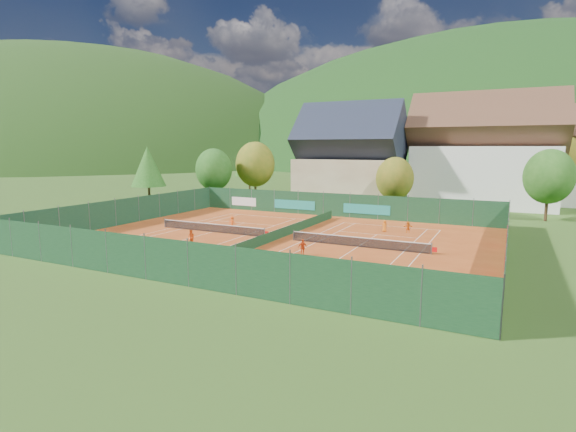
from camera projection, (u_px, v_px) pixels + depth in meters
The scene contains 30 objects.
ground at pixel (279, 239), 43.87m from camera, with size 600.00×600.00×0.00m, color #2B4C17.
clay_pad at pixel (279, 239), 43.87m from camera, with size 40.00×32.00×0.01m, color #A14217.
court_markings_left at pixel (212, 232), 47.39m from camera, with size 11.03×23.83×0.00m.
court_markings_right at pixel (358, 247), 40.34m from camera, with size 11.03×23.83×0.00m.
tennis_net_left at pixel (213, 228), 47.25m from camera, with size 13.30×0.10×1.02m.
tennis_net_right at pixel (359, 242), 40.20m from camera, with size 13.30×0.10×1.02m.
court_divider at pixel (279, 234), 43.79m from camera, with size 0.03×28.80×1.00m.
fence_north at pixel (333, 205), 57.99m from camera, with size 40.00×0.10×3.00m.
fence_south at pixel (166, 261), 29.48m from camera, with size 40.00×0.04×3.00m.
fence_west at pixel (127, 211), 52.45m from camera, with size 0.04×32.00×3.00m.
fence_east at pixel (507, 243), 34.88m from camera, with size 0.09×32.00×3.00m.
chalet at pixel (350, 162), 70.72m from camera, with size 16.20×12.00×16.00m.
hotel_block_a at pixel (484, 157), 67.54m from camera, with size 21.60×11.00×17.25m.
tree_west_front at pixel (214, 170), 70.43m from camera, with size 5.72×5.72×8.69m.
tree_west_mid at pixel (255, 164), 73.87m from camera, with size 6.44×6.44×9.78m.
tree_west_back at pixel (249, 159), 83.49m from camera, with size 5.60×5.60×10.00m.
tree_center at pixel (395, 179), 59.96m from camera, with size 5.01×5.01×7.60m.
tree_east_front at pixel (549, 177), 53.70m from camera, with size 5.72×5.72×8.69m.
tree_west_side at pixel (148, 166), 65.89m from camera, with size 5.04×5.04×9.00m.
tree_east_back at pixel (558, 162), 66.77m from camera, with size 7.15×7.15×10.86m.
mountain_backdrop at pixel (525, 237), 243.88m from camera, with size 820.00×530.00×242.00m.
ball_hopper at pixel (348, 274), 29.91m from camera, with size 0.34×0.34×0.80m.
loose_ball_0 at pixel (165, 246), 40.47m from camera, with size 0.07×0.07×0.07m, color #CCD833.
loose_ball_1 at pixel (267, 260), 35.48m from camera, with size 0.07×0.07×0.07m, color #CCD833.
player_left_near at pixel (126, 239), 40.79m from camera, with size 0.43×0.28×1.19m, color #DD4913.
player_left_mid at pixel (191, 237), 41.08m from camera, with size 0.69×0.53×1.41m, color #D04A12.
player_left_far at pixel (232, 222), 49.48m from camera, with size 0.88×0.51×1.37m, color #F25515.
player_right_near at pixel (303, 247), 37.10m from camera, with size 0.81×0.34×1.39m, color #CA3E11.
player_right_far_a at pixel (385, 226), 47.51m from camera, with size 0.60×0.39×1.24m, color orange.
player_right_far_b at pixel (408, 227), 46.96m from camera, with size 1.13×0.36×1.22m, color orange.
Camera 1 is at (19.97, -38.10, 8.91)m, focal length 28.00 mm.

